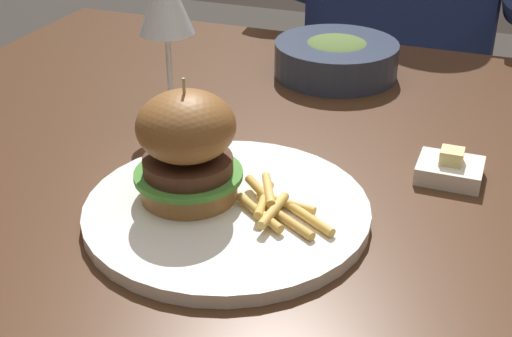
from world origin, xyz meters
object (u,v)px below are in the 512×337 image
object	(u,v)px
soup_bowl	(336,57)
diner_person	(397,82)
butter_dish	(450,169)
main_plate	(227,211)
wine_glass	(165,5)
burger_sandwich	(187,146)

from	to	relation	value
soup_bowl	diner_person	xyz separation A→B (m)	(0.02, 0.45, -0.20)
diner_person	butter_dish	bearing A→B (deg)	-76.03
main_plate	wine_glass	bearing A→B (deg)	129.70
main_plate	diner_person	distance (m)	0.89
burger_sandwich	soup_bowl	size ratio (longest dim) A/B	0.70
burger_sandwich	diner_person	xyz separation A→B (m)	(0.07, 0.87, -0.25)
burger_sandwich	wine_glass	size ratio (longest dim) A/B	0.63
wine_glass	butter_dish	xyz separation A→B (m)	(0.36, -0.03, -0.14)
wine_glass	butter_dish	size ratio (longest dim) A/B	2.92
main_plate	butter_dish	bearing A→B (deg)	38.50
wine_glass	diner_person	size ratio (longest dim) A/B	0.17
burger_sandwich	diner_person	bearing A→B (deg)	85.59
diner_person	wine_glass	bearing A→B (deg)	-104.72
soup_bowl	main_plate	bearing A→B (deg)	-89.91
soup_bowl	diner_person	distance (m)	0.49
main_plate	soup_bowl	bearing A→B (deg)	90.09
wine_glass	butter_dish	bearing A→B (deg)	-4.50
wine_glass	burger_sandwich	bearing A→B (deg)	-58.57
main_plate	burger_sandwich	xyz separation A→B (m)	(-0.04, 0.00, 0.06)
main_plate	butter_dish	size ratio (longest dim) A/B	4.12
burger_sandwich	soup_bowl	distance (m)	0.42
diner_person	soup_bowl	bearing A→B (deg)	-93.11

